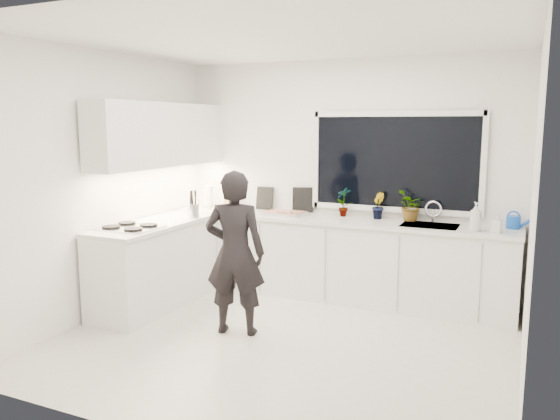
% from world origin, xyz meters
% --- Properties ---
extents(floor, '(4.00, 3.50, 0.02)m').
position_xyz_m(floor, '(0.00, 0.00, -0.01)').
color(floor, beige).
rests_on(floor, ground).
extents(wall_back, '(4.00, 0.02, 2.70)m').
position_xyz_m(wall_back, '(0.00, 1.76, 1.35)').
color(wall_back, white).
rests_on(wall_back, ground).
extents(wall_left, '(0.02, 3.50, 2.70)m').
position_xyz_m(wall_left, '(-2.01, 0.00, 1.35)').
color(wall_left, white).
rests_on(wall_left, ground).
extents(wall_right, '(0.02, 3.50, 2.70)m').
position_xyz_m(wall_right, '(2.01, 0.00, 1.35)').
color(wall_right, white).
rests_on(wall_right, ground).
extents(ceiling, '(4.00, 3.50, 0.02)m').
position_xyz_m(ceiling, '(0.00, 0.00, 2.71)').
color(ceiling, white).
rests_on(ceiling, wall_back).
extents(window, '(1.80, 0.02, 1.00)m').
position_xyz_m(window, '(0.60, 1.73, 1.55)').
color(window, black).
rests_on(window, wall_back).
extents(base_cabinets_back, '(3.92, 0.58, 0.88)m').
position_xyz_m(base_cabinets_back, '(0.00, 1.45, 0.44)').
color(base_cabinets_back, white).
rests_on(base_cabinets_back, floor).
extents(base_cabinets_left, '(0.58, 1.60, 0.88)m').
position_xyz_m(base_cabinets_left, '(-1.67, 0.35, 0.44)').
color(base_cabinets_left, white).
rests_on(base_cabinets_left, floor).
extents(countertop_back, '(3.94, 0.62, 0.04)m').
position_xyz_m(countertop_back, '(0.00, 1.44, 0.90)').
color(countertop_back, silver).
rests_on(countertop_back, base_cabinets_back).
extents(countertop_left, '(0.62, 1.60, 0.04)m').
position_xyz_m(countertop_left, '(-1.67, 0.35, 0.90)').
color(countertop_left, silver).
rests_on(countertop_left, base_cabinets_left).
extents(upper_cabinets, '(0.34, 2.10, 0.70)m').
position_xyz_m(upper_cabinets, '(-1.79, 0.70, 1.85)').
color(upper_cabinets, white).
rests_on(upper_cabinets, wall_left).
extents(sink, '(0.58, 0.42, 0.14)m').
position_xyz_m(sink, '(1.05, 1.45, 0.87)').
color(sink, silver).
rests_on(sink, countertop_back).
extents(faucet, '(0.03, 0.03, 0.22)m').
position_xyz_m(faucet, '(1.05, 1.65, 1.03)').
color(faucet, silver).
rests_on(faucet, countertop_back).
extents(stovetop, '(0.56, 0.48, 0.03)m').
position_xyz_m(stovetop, '(-1.69, -0.00, 0.94)').
color(stovetop, black).
rests_on(stovetop, countertop_left).
extents(person, '(0.64, 0.51, 1.55)m').
position_xyz_m(person, '(-0.49, 0.03, 0.78)').
color(person, black).
rests_on(person, floor).
extents(pizza_tray, '(0.47, 0.35, 0.03)m').
position_xyz_m(pizza_tray, '(-0.61, 1.42, 0.94)').
color(pizza_tray, '#BABABF').
rests_on(pizza_tray, countertop_back).
extents(pizza, '(0.43, 0.31, 0.01)m').
position_xyz_m(pizza, '(-0.61, 1.42, 0.95)').
color(pizza, '#AA3416').
rests_on(pizza, pizza_tray).
extents(watering_can, '(0.17, 0.17, 0.13)m').
position_xyz_m(watering_can, '(1.85, 1.61, 0.98)').
color(watering_can, blue).
rests_on(watering_can, countertop_back).
extents(paper_towel_roll, '(0.11, 0.11, 0.26)m').
position_xyz_m(paper_towel_roll, '(-1.72, 1.55, 1.05)').
color(paper_towel_roll, white).
rests_on(paper_towel_roll, countertop_back).
extents(knife_block, '(0.14, 0.11, 0.22)m').
position_xyz_m(knife_block, '(-1.42, 1.59, 1.03)').
color(knife_block, olive).
rests_on(knife_block, countertop_back).
extents(utensil_crock, '(0.17, 0.17, 0.16)m').
position_xyz_m(utensil_crock, '(-1.46, 0.80, 1.00)').
color(utensil_crock, silver).
rests_on(utensil_crock, countertop_left).
extents(picture_frame_large, '(0.22, 0.02, 0.28)m').
position_xyz_m(picture_frame_large, '(-0.99, 1.69, 1.06)').
color(picture_frame_large, black).
rests_on(picture_frame_large, countertop_back).
extents(picture_frame_small, '(0.24, 0.10, 0.30)m').
position_xyz_m(picture_frame_small, '(-0.48, 1.69, 1.07)').
color(picture_frame_small, black).
rests_on(picture_frame_small, countertop_back).
extents(herb_plants, '(1.00, 0.31, 0.34)m').
position_xyz_m(herb_plants, '(0.61, 1.61, 1.08)').
color(herb_plants, '#26662D').
rests_on(herb_plants, countertop_back).
extents(soap_bottles, '(0.34, 0.16, 0.29)m').
position_xyz_m(soap_bottles, '(1.57, 1.30, 1.05)').
color(soap_bottles, '#D8BF66').
rests_on(soap_bottles, countertop_back).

